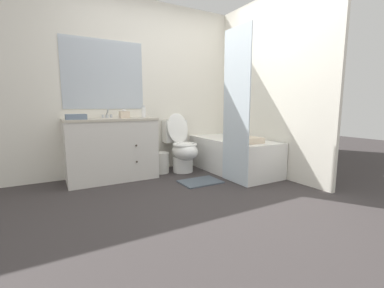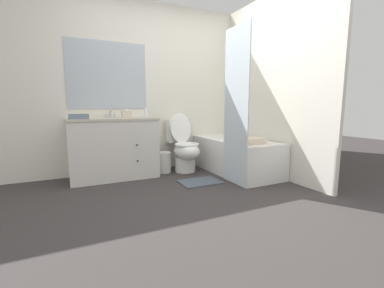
{
  "view_description": "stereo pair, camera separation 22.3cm",
  "coord_description": "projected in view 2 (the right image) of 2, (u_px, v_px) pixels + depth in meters",
  "views": [
    {
      "loc": [
        -1.45,
        -2.14,
        0.98
      ],
      "look_at": [
        0.17,
        0.72,
        0.49
      ],
      "focal_mm": 24.0,
      "sensor_mm": 36.0,
      "label": 1
    },
    {
      "loc": [
        -1.26,
        -2.24,
        0.98
      ],
      "look_at": [
        0.17,
        0.72,
        0.49
      ],
      "focal_mm": 24.0,
      "sensor_mm": 36.0,
      "label": 2
    }
  ],
  "objects": [
    {
      "name": "ground_plane",
      "position": [
        207.0,
        201.0,
        2.68
      ],
      "size": [
        14.0,
        14.0,
        0.0
      ],
      "primitive_type": "plane",
      "color": "#383333"
    },
    {
      "name": "wastebasket",
      "position": [
        163.0,
        162.0,
        3.82
      ],
      "size": [
        0.24,
        0.24,
        0.3
      ],
      "color": "silver",
      "rests_on": "ground_plane"
    },
    {
      "name": "wall_right",
      "position": [
        261.0,
        88.0,
        3.78
      ],
      "size": [
        0.05,
        2.59,
        2.5
      ],
      "color": "white",
      "rests_on": "ground_plane"
    },
    {
      "name": "toilet",
      "position": [
        184.0,
        148.0,
        3.86
      ],
      "size": [
        0.36,
        0.67,
        0.87
      ],
      "color": "white",
      "rests_on": "ground_plane"
    },
    {
      "name": "soap_dispenser",
      "position": [
        146.0,
        112.0,
        3.65
      ],
      "size": [
        0.06,
        0.06,
        0.17
      ],
      "color": "white",
      "rests_on": "vanity_cabinet"
    },
    {
      "name": "hand_towel_folded",
      "position": [
        79.0,
        116.0,
        3.15
      ],
      "size": [
        0.23,
        0.17,
        0.06
      ],
      "color": "slate",
      "rests_on": "vanity_cabinet"
    },
    {
      "name": "bathtub",
      "position": [
        235.0,
        155.0,
        3.82
      ],
      "size": [
        0.68,
        1.46,
        0.49
      ],
      "color": "white",
      "rests_on": "ground_plane"
    },
    {
      "name": "tissue_box",
      "position": [
        126.0,
        114.0,
        3.47
      ],
      "size": [
        0.12,
        0.12,
        0.12
      ],
      "color": "beige",
      "rests_on": "vanity_cabinet"
    },
    {
      "name": "bath_towel_folded",
      "position": [
        249.0,
        141.0,
        3.33
      ],
      "size": [
        0.36,
        0.26,
        0.07
      ],
      "color": "beige",
      "rests_on": "bathtub"
    },
    {
      "name": "wall_back",
      "position": [
        157.0,
        88.0,
        3.94
      ],
      "size": [
        8.0,
        0.06,
        2.5
      ],
      "color": "white",
      "rests_on": "ground_plane"
    },
    {
      "name": "shower_curtain",
      "position": [
        236.0,
        107.0,
        3.13
      ],
      "size": [
        0.01,
        0.49,
        1.91
      ],
      "color": "silver",
      "rests_on": "ground_plane"
    },
    {
      "name": "vanity_cabinet",
      "position": [
        114.0,
        148.0,
        3.49
      ],
      "size": [
        1.15,
        0.56,
        0.82
      ],
      "color": "silver",
      "rests_on": "ground_plane"
    },
    {
      "name": "bath_mat",
      "position": [
        200.0,
        182.0,
        3.31
      ],
      "size": [
        0.51,
        0.37,
        0.02
      ],
      "color": "#4C5660",
      "rests_on": "ground_plane"
    },
    {
      "name": "sink_faucet",
      "position": [
        110.0,
        115.0,
        3.59
      ],
      "size": [
        0.14,
        0.12,
        0.12
      ],
      "color": "silver",
      "rests_on": "vanity_cabinet"
    }
  ]
}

